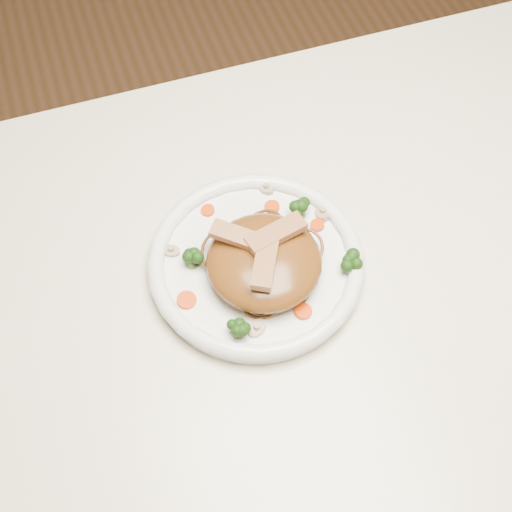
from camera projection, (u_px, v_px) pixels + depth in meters
name	position (u px, v px, depth m)	size (l,w,h in m)	color
ground	(309.00, 460.00, 1.45)	(4.00, 4.00, 0.00)	#4F351B
table	(341.00, 322.00, 0.90)	(1.20, 0.80, 0.75)	beige
plate	(256.00, 266.00, 0.82)	(0.26, 0.26, 0.02)	white
noodle_mound	(264.00, 262.00, 0.79)	(0.14, 0.14, 0.04)	brown
chicken_a	(276.00, 234.00, 0.77)	(0.07, 0.02, 0.01)	#A6774E
chicken_b	(239.00, 237.00, 0.77)	(0.07, 0.02, 0.01)	#A6774E
chicken_c	(265.00, 261.00, 0.75)	(0.07, 0.02, 0.01)	#A6774E
broccoli_0	(301.00, 209.00, 0.84)	(0.03, 0.03, 0.03)	#1A3C0C
broccoli_1	(191.00, 259.00, 0.80)	(0.02, 0.02, 0.03)	#1A3C0C
broccoli_2	(238.00, 328.00, 0.75)	(0.02, 0.02, 0.03)	#1A3C0C
broccoli_3	(350.00, 261.00, 0.80)	(0.02, 0.02, 0.03)	#1A3C0C
carrot_0	(272.00, 207.00, 0.85)	(0.02, 0.02, 0.01)	red
carrot_1	(187.00, 300.00, 0.78)	(0.02, 0.02, 0.01)	red
carrot_2	(317.00, 225.00, 0.84)	(0.02, 0.02, 0.01)	red
carrot_3	(208.00, 210.00, 0.85)	(0.02, 0.02, 0.01)	red
carrot_4	(303.00, 311.00, 0.78)	(0.02, 0.02, 0.01)	red
mushroom_0	(257.00, 328.00, 0.76)	(0.02, 0.02, 0.01)	tan
mushroom_1	(323.00, 212.00, 0.85)	(0.03, 0.03, 0.01)	tan
mushroom_2	(171.00, 251.00, 0.82)	(0.02, 0.02, 0.01)	tan
mushroom_3	(266.00, 188.00, 0.87)	(0.02, 0.02, 0.01)	tan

